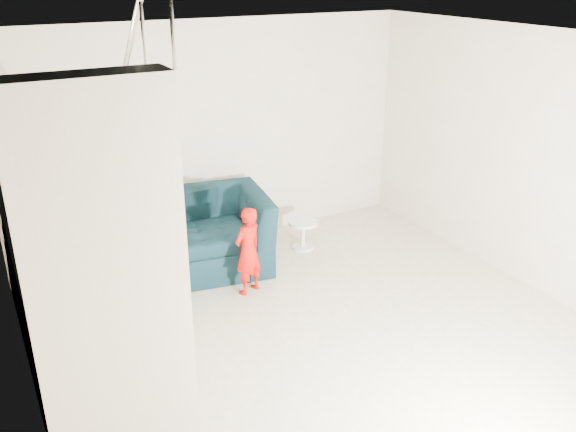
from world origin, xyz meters
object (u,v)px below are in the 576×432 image
(staircase, at_px, (86,283))
(side_table, at_px, (303,230))
(armchair, at_px, (210,231))
(toddler, at_px, (248,251))

(staircase, bearing_deg, side_table, 27.42)
(side_table, height_order, staircase, staircase)
(armchair, distance_m, side_table, 1.18)
(armchair, height_order, side_table, armchair)
(toddler, xyz_separation_m, staircase, (-1.75, -0.79, 0.46))
(toddler, relative_size, side_table, 2.67)
(toddler, distance_m, staircase, 1.97)
(armchair, xyz_separation_m, staircase, (-1.63, -1.57, 0.52))
(staircase, bearing_deg, armchair, 43.93)
(armchair, relative_size, toddler, 1.35)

